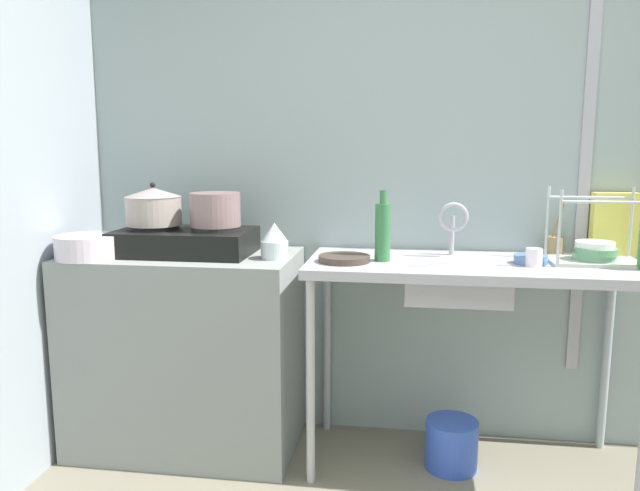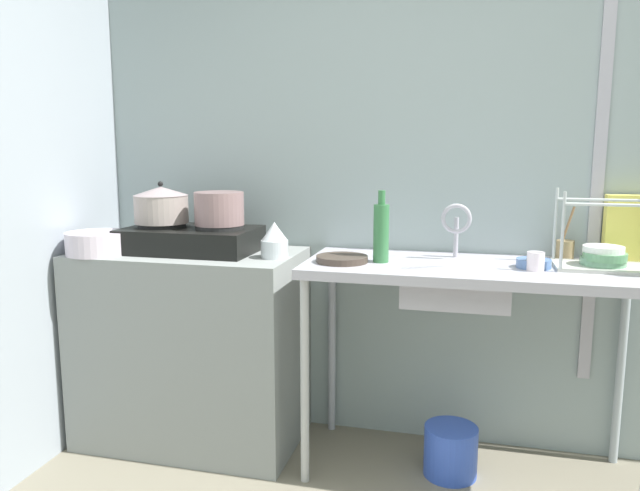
# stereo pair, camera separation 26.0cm
# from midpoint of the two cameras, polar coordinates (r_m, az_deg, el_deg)

# --- Properties ---
(wall_back) EXTENTS (4.52, 0.10, 2.42)m
(wall_back) POSITION_cam_midpoint_polar(r_m,az_deg,el_deg) (2.86, 12.73, 5.73)
(wall_back) COLOR #91A1A1
(wall_back) RESTS_ON ground
(wall_metal_strip) EXTENTS (0.05, 0.01, 1.94)m
(wall_metal_strip) POSITION_cam_midpoint_polar(r_m,az_deg,el_deg) (2.86, 21.46, 7.76)
(wall_metal_strip) COLOR #ACA8B4
(counter_concrete) EXTENTS (1.00, 0.56, 0.90)m
(counter_concrete) POSITION_cam_midpoint_polar(r_m,az_deg,el_deg) (2.90, -15.04, -9.61)
(counter_concrete) COLOR gray
(counter_concrete) RESTS_ON ground
(counter_sink) EXTENTS (1.36, 0.56, 0.90)m
(counter_sink) POSITION_cam_midpoint_polar(r_m,az_deg,el_deg) (2.57, 11.25, -3.23)
(counter_sink) COLOR #ACA8B4
(counter_sink) RESTS_ON ground
(stove) EXTENTS (0.59, 0.36, 0.13)m
(stove) POSITION_cam_midpoint_polar(r_m,az_deg,el_deg) (2.78, -15.23, 0.40)
(stove) COLOR black
(stove) RESTS_ON counter_concrete
(pot_on_left_burner) EXTENTS (0.25, 0.25, 0.19)m
(pot_on_left_burner) POSITION_cam_midpoint_polar(r_m,az_deg,el_deg) (2.82, -18.02, 3.53)
(pot_on_left_burner) COLOR #A1938B
(pot_on_left_burner) RESTS_ON stove
(pot_on_right_burner) EXTENTS (0.22, 0.22, 0.15)m
(pot_on_right_burner) POSITION_cam_midpoint_polar(r_m,az_deg,el_deg) (2.71, -12.58, 3.32)
(pot_on_right_burner) COLOR gray
(pot_on_right_burner) RESTS_ON stove
(pot_beside_stove) EXTENTS (0.27, 0.27, 0.10)m
(pot_beside_stove) POSITION_cam_midpoint_polar(r_m,az_deg,el_deg) (2.81, -23.58, -0.13)
(pot_beside_stove) COLOR silver
(pot_beside_stove) RESTS_ON counter_concrete
(percolator) EXTENTS (0.12, 0.12, 0.16)m
(percolator) POSITION_cam_midpoint_polar(r_m,az_deg,el_deg) (2.59, -7.19, 0.39)
(percolator) COLOR silver
(percolator) RESTS_ON counter_concrete
(sink_basin) EXTENTS (0.42, 0.32, 0.15)m
(sink_basin) POSITION_cam_midpoint_polar(r_m,az_deg,el_deg) (2.54, 9.90, -3.34)
(sink_basin) COLOR #ACA8B4
(sink_basin) RESTS_ON counter_sink
(faucet) EXTENTS (0.13, 0.07, 0.24)m
(faucet) POSITION_cam_midpoint_polar(r_m,az_deg,el_deg) (2.65, 9.75, 2.32)
(faucet) COLOR #ACA8B4
(faucet) RESTS_ON counter_sink
(frying_pan) EXTENTS (0.22, 0.22, 0.03)m
(frying_pan) POSITION_cam_midpoint_polar(r_m,az_deg,el_deg) (2.51, -0.65, -1.26)
(frying_pan) COLOR #3F342B
(frying_pan) RESTS_ON counter_sink
(dish_rack) EXTENTS (0.36, 0.24, 0.31)m
(dish_rack) POSITION_cam_midpoint_polar(r_m,az_deg,el_deg) (2.67, 22.04, -0.56)
(dish_rack) COLOR #B1B9B8
(dish_rack) RESTS_ON counter_sink
(cup_by_rack) EXTENTS (0.07, 0.07, 0.07)m
(cup_by_rack) POSITION_cam_midpoint_polar(r_m,az_deg,el_deg) (2.52, 16.80, -1.10)
(cup_by_rack) COLOR white
(cup_by_rack) RESTS_ON counter_sink
(small_bowl_on_drainboard) EXTENTS (0.13, 0.13, 0.04)m
(small_bowl_on_drainboard) POSITION_cam_midpoint_polar(r_m,az_deg,el_deg) (2.57, 16.58, -1.28)
(small_bowl_on_drainboard) COLOR #5375AF
(small_bowl_on_drainboard) RESTS_ON counter_sink
(bottle_by_sink) EXTENTS (0.06, 0.06, 0.30)m
(bottle_by_sink) POSITION_cam_midpoint_polar(r_m,az_deg,el_deg) (2.51, 3.01, 1.36)
(bottle_by_sink) COLOR #336F3E
(bottle_by_sink) RESTS_ON counter_sink
(cereal_box) EXTENTS (0.19, 0.06, 0.28)m
(cereal_box) POSITION_cam_midpoint_polar(r_m,az_deg,el_deg) (2.86, 23.71, 1.81)
(cereal_box) COLOR #E6D858
(cereal_box) RESTS_ON counter_sink
(utensil_jar) EXTENTS (0.07, 0.07, 0.23)m
(utensil_jar) POSITION_cam_midpoint_polar(r_m,az_deg,el_deg) (2.82, 18.89, 0.04)
(utensil_jar) COLOR #947C53
(utensil_jar) RESTS_ON counter_sink
(bucket_on_floor) EXTENTS (0.22, 0.22, 0.21)m
(bucket_on_floor) POSITION_cam_midpoint_polar(r_m,az_deg,el_deg) (2.78, 9.58, -18.07)
(bucket_on_floor) COLOR blue
(bucket_on_floor) RESTS_ON ground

